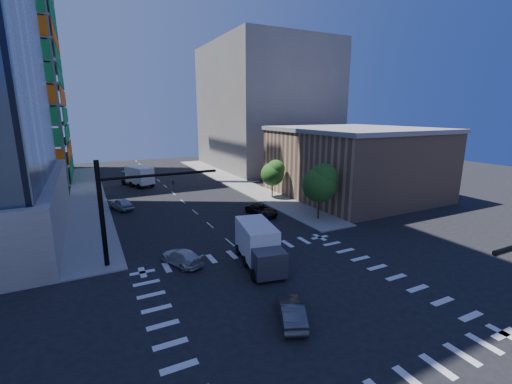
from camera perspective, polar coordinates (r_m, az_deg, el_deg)
ground at (r=25.53m, az=6.40°, el=-17.17°), size 160.00×160.00×0.00m
road_markings at (r=25.53m, az=6.40°, el=-17.16°), size 20.00×20.00×0.01m
sidewalk_ne at (r=64.65m, az=-3.62°, el=1.74°), size 5.00×60.00×0.15m
sidewalk_nw at (r=59.72m, az=-26.25°, el=-0.57°), size 5.00×60.00×0.15m
commercial_building at (r=55.42m, az=15.95°, el=4.84°), size 20.50×22.50×10.60m
bg_building_ne at (r=83.19m, az=1.52°, el=13.96°), size 24.00×30.00×28.00m
signal_mast_nw at (r=30.81m, az=-21.68°, el=-1.62°), size 10.20×0.40×9.00m
tree_south at (r=41.54m, az=10.77°, el=1.59°), size 4.16×4.16×6.82m
tree_north at (r=51.67m, az=2.93°, el=3.27°), size 3.54×3.52×5.78m
car_nb_far at (r=43.63m, az=0.94°, el=-3.04°), size 2.92×5.17×1.36m
car_sb_near at (r=30.77m, az=-12.29°, el=-10.52°), size 3.33×4.89×1.31m
car_sb_mid at (r=49.71m, az=-21.53°, el=-1.85°), size 3.15×4.86×1.54m
car_sb_cross at (r=22.81m, az=5.86°, el=-19.18°), size 2.94×4.38×1.37m
box_truck_near at (r=29.41m, az=0.67°, el=-9.50°), size 3.95×6.98×3.45m
box_truck_far at (r=64.61m, az=-19.27°, el=2.35°), size 5.08×7.23×3.49m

